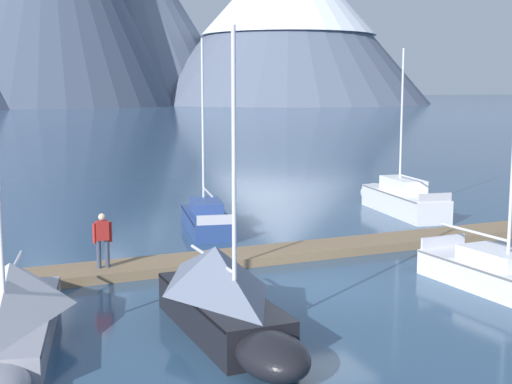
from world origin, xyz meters
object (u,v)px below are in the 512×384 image
Objects in this scene: sailboat_far_berth at (399,198)px; sailboat_second_berth at (225,298)px; person_on_dock at (102,237)px; sailboat_mid_dock_starboard at (505,275)px; sailboat_nearest_berth at (8,310)px; sailboat_mid_dock_port at (206,217)px.

sailboat_second_berth is at bearing -133.54° from sailboat_far_berth.
sailboat_mid_dock_starboard is at bearing -27.70° from person_on_dock.
sailboat_mid_dock_starboard is at bearing -1.32° from sailboat_nearest_berth.
sailboat_mid_dock_port is at bearing 115.10° from sailboat_mid_dock_starboard.
sailboat_mid_dock_port is at bearing -175.29° from sailboat_far_berth.
sailboat_nearest_berth is 21.23m from sailboat_far_berth.
sailboat_far_berth is (4.03, 12.51, 0.15)m from sailboat_mid_dock_starboard.
sailboat_mid_dock_starboard is 4.97× the size of person_on_dock.
sailboat_nearest_berth is 1.06× the size of sailboat_second_berth.
sailboat_mid_dock_port is (7.85, 11.42, -0.32)m from sailboat_nearest_berth.
sailboat_second_berth is (4.78, -1.05, 0.11)m from sailboat_nearest_berth.
person_on_dock is (-1.95, 6.26, 0.34)m from sailboat_second_berth.
sailboat_mid_dock_starboard reaches higher than sailboat_mid_dock_port.
sailboat_mid_dock_port is 4.56× the size of person_on_dock.
sailboat_nearest_berth reaches higher than person_on_dock.
sailboat_nearest_berth is 0.98× the size of sailboat_mid_dock_port.
sailboat_mid_dock_starboard is (5.49, -11.73, 0.01)m from sailboat_mid_dock_port.
sailboat_far_berth is at bearing 72.13° from sailboat_mid_dock_starboard.
sailboat_second_berth is 0.85× the size of sailboat_mid_dock_starboard.
sailboat_mid_dock_port reaches higher than sailboat_second_berth.
sailboat_nearest_berth is at bearing -144.91° from sailboat_far_berth.
sailboat_mid_dock_port reaches higher than sailboat_far_berth.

